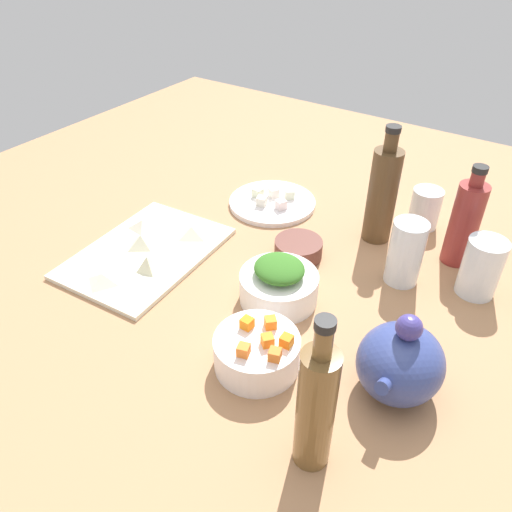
% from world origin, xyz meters
% --- Properties ---
extents(tabletop, '(1.90, 1.90, 0.03)m').
position_xyz_m(tabletop, '(0.00, 0.00, 0.01)').
color(tabletop, '#A77851').
rests_on(tabletop, ground).
extents(cutting_board, '(0.35, 0.26, 0.01)m').
position_xyz_m(cutting_board, '(0.07, -0.23, 0.03)').
color(cutting_board, silver).
rests_on(cutting_board, tabletop).
extents(plate_tofu, '(0.21, 0.21, 0.01)m').
position_xyz_m(plate_tofu, '(-0.25, -0.12, 0.04)').
color(plate_tofu, white).
rests_on(plate_tofu, tabletop).
extents(bowl_greens, '(0.15, 0.15, 0.06)m').
position_xyz_m(bowl_greens, '(0.03, 0.07, 0.06)').
color(bowl_greens, white).
rests_on(bowl_greens, tabletop).
extents(bowl_carrots, '(0.14, 0.14, 0.06)m').
position_xyz_m(bowl_carrots, '(0.19, 0.13, 0.06)').
color(bowl_carrots, white).
rests_on(bowl_carrots, tabletop).
extents(bowl_small_side, '(0.10, 0.10, 0.04)m').
position_xyz_m(bowl_small_side, '(-0.11, 0.04, 0.05)').
color(bowl_small_side, brown).
rests_on(bowl_small_side, tabletop).
extents(teapot, '(0.15, 0.13, 0.15)m').
position_xyz_m(teapot, '(0.11, 0.33, 0.09)').
color(teapot, '#354483').
rests_on(teapot, tabletop).
extents(bottle_0, '(0.06, 0.06, 0.26)m').
position_xyz_m(bottle_0, '(-0.26, 0.14, 0.14)').
color(bottle_0, '#4E371E').
rests_on(bottle_0, tabletop).
extents(bottle_1, '(0.06, 0.06, 0.22)m').
position_xyz_m(bottle_1, '(-0.28, 0.31, 0.12)').
color(bottle_1, maroon).
rests_on(bottle_1, tabletop).
extents(bottle_2, '(0.05, 0.05, 0.25)m').
position_xyz_m(bottle_2, '(0.28, 0.28, 0.14)').
color(bottle_2, brown).
rests_on(bottle_2, tabletop).
extents(drinking_glass_0, '(0.07, 0.07, 0.13)m').
position_xyz_m(drinking_glass_0, '(-0.15, 0.24, 0.10)').
color(drinking_glass_0, white).
rests_on(drinking_glass_0, tabletop).
extents(drinking_glass_1, '(0.07, 0.07, 0.09)m').
position_xyz_m(drinking_glass_1, '(-0.37, 0.21, 0.08)').
color(drinking_glass_1, white).
rests_on(drinking_glass_1, tabletop).
extents(drinking_glass_2, '(0.07, 0.07, 0.12)m').
position_xyz_m(drinking_glass_2, '(-0.20, 0.37, 0.09)').
color(drinking_glass_2, white).
rests_on(drinking_glass_2, tabletop).
extents(carrot_cube_0, '(0.02, 0.02, 0.02)m').
position_xyz_m(carrot_cube_0, '(0.23, 0.13, 0.10)').
color(carrot_cube_0, orange).
rests_on(carrot_cube_0, bowl_carrots).
extents(carrot_cube_1, '(0.03, 0.03, 0.02)m').
position_xyz_m(carrot_cube_1, '(0.15, 0.13, 0.10)').
color(carrot_cube_1, orange).
rests_on(carrot_cube_1, bowl_carrots).
extents(carrot_cube_2, '(0.03, 0.03, 0.02)m').
position_xyz_m(carrot_cube_2, '(0.19, 0.15, 0.10)').
color(carrot_cube_2, orange).
rests_on(carrot_cube_2, bowl_carrots).
extents(carrot_cube_3, '(0.02, 0.02, 0.02)m').
position_xyz_m(carrot_cube_3, '(0.18, 0.10, 0.10)').
color(carrot_cube_3, orange).
rests_on(carrot_cube_3, bowl_carrots).
extents(carrot_cube_4, '(0.02, 0.02, 0.02)m').
position_xyz_m(carrot_cube_4, '(0.21, 0.17, 0.10)').
color(carrot_cube_4, orange).
rests_on(carrot_cube_4, bowl_carrots).
extents(carrot_cube_5, '(0.02, 0.02, 0.02)m').
position_xyz_m(carrot_cube_5, '(0.17, 0.17, 0.10)').
color(carrot_cube_5, orange).
rests_on(carrot_cube_5, bowl_carrots).
extents(chopped_greens_mound, '(0.12, 0.12, 0.03)m').
position_xyz_m(chopped_greens_mound, '(0.03, 0.07, 0.10)').
color(chopped_greens_mound, '#336A21').
rests_on(chopped_greens_mound, bowl_greens).
extents(tofu_cube_0, '(0.02, 0.02, 0.02)m').
position_xyz_m(tofu_cube_0, '(-0.25, -0.16, 0.05)').
color(tofu_cube_0, '#ECF2C9').
rests_on(tofu_cube_0, plate_tofu).
extents(tofu_cube_1, '(0.03, 0.03, 0.02)m').
position_xyz_m(tofu_cube_1, '(-0.29, -0.10, 0.05)').
color(tofu_cube_1, '#E7EDCA').
rests_on(tofu_cube_1, plate_tofu).
extents(tofu_cube_2, '(0.03, 0.03, 0.02)m').
position_xyz_m(tofu_cube_2, '(-0.22, -0.13, 0.05)').
color(tofu_cube_2, silver).
rests_on(tofu_cube_2, plate_tofu).
extents(tofu_cube_3, '(0.03, 0.03, 0.02)m').
position_xyz_m(tofu_cube_3, '(-0.27, -0.13, 0.05)').
color(tofu_cube_3, white).
rests_on(tofu_cube_3, plate_tofu).
extents(tofu_cube_4, '(0.03, 0.03, 0.02)m').
position_xyz_m(tofu_cube_4, '(-0.23, -0.09, 0.05)').
color(tofu_cube_4, white).
rests_on(tofu_cube_4, plate_tofu).
extents(dumpling_0, '(0.07, 0.07, 0.02)m').
position_xyz_m(dumpling_0, '(0.01, -0.30, 0.05)').
color(dumpling_0, beige).
rests_on(dumpling_0, cutting_board).
extents(dumpling_1, '(0.06, 0.06, 0.03)m').
position_xyz_m(dumpling_1, '(0.06, -0.25, 0.05)').
color(dumpling_1, beige).
rests_on(dumpling_1, cutting_board).
extents(dumpling_2, '(0.06, 0.06, 0.02)m').
position_xyz_m(dumpling_2, '(0.19, -0.23, 0.05)').
color(dumpling_2, beige).
rests_on(dumpling_2, cutting_board).
extents(dumpling_3, '(0.07, 0.07, 0.02)m').
position_xyz_m(dumpling_3, '(-0.03, -0.19, 0.05)').
color(dumpling_3, beige).
rests_on(dumpling_3, cutting_board).
extents(dumpling_4, '(0.05, 0.06, 0.03)m').
position_xyz_m(dumpling_4, '(0.11, -0.18, 0.06)').
color(dumpling_4, beige).
rests_on(dumpling_4, cutting_board).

